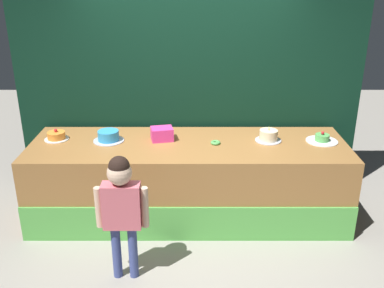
{
  "coord_description": "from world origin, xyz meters",
  "views": [
    {
      "loc": [
        0.04,
        -3.85,
        2.63
      ],
      "look_at": [
        0.03,
        0.32,
        0.95
      ],
      "focal_mm": 40.99,
      "sensor_mm": 36.0,
      "label": 1
    }
  ],
  "objects_px": {
    "pink_box": "(163,134)",
    "cake_center_left": "(109,136)",
    "cake_far_left": "(57,136)",
    "cake_center_right": "(269,136)",
    "child_figure": "(122,202)",
    "cake_far_right": "(323,139)",
    "donut": "(216,143)"
  },
  "relations": [
    {
      "from": "pink_box",
      "to": "cake_center_left",
      "type": "distance_m",
      "value": 0.58
    },
    {
      "from": "cake_far_left",
      "to": "cake_center_right",
      "type": "height_order",
      "value": "cake_center_right"
    },
    {
      "from": "child_figure",
      "to": "cake_far_left",
      "type": "bearing_deg",
      "value": 126.2
    },
    {
      "from": "pink_box",
      "to": "cake_center_right",
      "type": "distance_m",
      "value": 1.16
    },
    {
      "from": "child_figure",
      "to": "cake_far_right",
      "type": "height_order",
      "value": "child_figure"
    },
    {
      "from": "cake_far_left",
      "to": "cake_center_right",
      "type": "xyz_separation_m",
      "value": [
        2.33,
        -0.04,
        0.02
      ]
    },
    {
      "from": "donut",
      "to": "cake_far_right",
      "type": "relative_size",
      "value": 0.31
    },
    {
      "from": "child_figure",
      "to": "donut",
      "type": "bearing_deg",
      "value": 51.7
    },
    {
      "from": "pink_box",
      "to": "cake_far_left",
      "type": "distance_m",
      "value": 1.16
    },
    {
      "from": "cake_far_right",
      "to": "child_figure",
      "type": "bearing_deg",
      "value": -150.17
    },
    {
      "from": "donut",
      "to": "cake_center_right",
      "type": "bearing_deg",
      "value": 9.28
    },
    {
      "from": "cake_far_left",
      "to": "cake_center_right",
      "type": "distance_m",
      "value": 2.33
    },
    {
      "from": "pink_box",
      "to": "cake_far_right",
      "type": "height_order",
      "value": "pink_box"
    },
    {
      "from": "cake_center_right",
      "to": "donut",
      "type": "bearing_deg",
      "value": -170.72
    },
    {
      "from": "pink_box",
      "to": "cake_center_left",
      "type": "relative_size",
      "value": 0.7
    },
    {
      "from": "donut",
      "to": "cake_far_left",
      "type": "height_order",
      "value": "cake_far_left"
    },
    {
      "from": "child_figure",
      "to": "cake_far_right",
      "type": "xyz_separation_m",
      "value": [
        2.02,
        1.16,
        0.13
      ]
    },
    {
      "from": "child_figure",
      "to": "pink_box",
      "type": "height_order",
      "value": "child_figure"
    },
    {
      "from": "cake_far_right",
      "to": "cake_center_left",
      "type": "bearing_deg",
      "value": 179.65
    },
    {
      "from": "pink_box",
      "to": "cake_center_left",
      "type": "height_order",
      "value": "pink_box"
    },
    {
      "from": "cake_center_left",
      "to": "pink_box",
      "type": "bearing_deg",
      "value": 3.32
    },
    {
      "from": "child_figure",
      "to": "cake_center_left",
      "type": "relative_size",
      "value": 3.57
    },
    {
      "from": "child_figure",
      "to": "donut",
      "type": "relative_size",
      "value": 11.37
    },
    {
      "from": "donut",
      "to": "cake_center_left",
      "type": "xyz_separation_m",
      "value": [
        -1.16,
        0.09,
        0.04
      ]
    },
    {
      "from": "child_figure",
      "to": "donut",
      "type": "distance_m",
      "value": 1.39
    },
    {
      "from": "child_figure",
      "to": "cake_center_right",
      "type": "relative_size",
      "value": 4.18
    },
    {
      "from": "cake_far_left",
      "to": "cake_far_right",
      "type": "height_order",
      "value": "cake_far_left"
    },
    {
      "from": "cake_far_left",
      "to": "cake_center_right",
      "type": "relative_size",
      "value": 0.92
    },
    {
      "from": "cake_far_left",
      "to": "cake_far_right",
      "type": "xyz_separation_m",
      "value": [
        2.91,
        -0.06,
        -0.01
      ]
    },
    {
      "from": "pink_box",
      "to": "cake_center_right",
      "type": "height_order",
      "value": "cake_center_right"
    },
    {
      "from": "cake_center_right",
      "to": "pink_box",
      "type": "bearing_deg",
      "value": 178.66
    },
    {
      "from": "cake_far_left",
      "to": "cake_center_right",
      "type": "bearing_deg",
      "value": -0.91
    }
  ]
}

